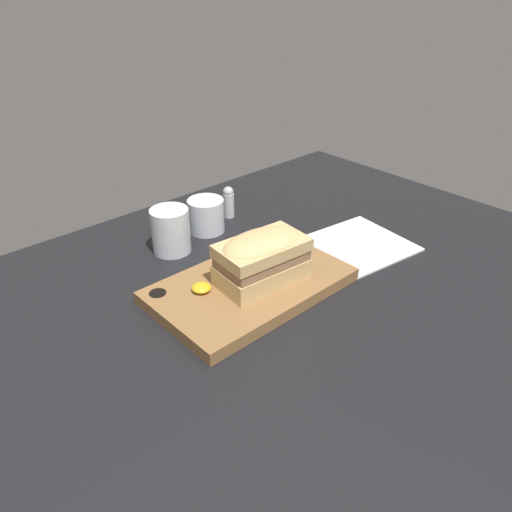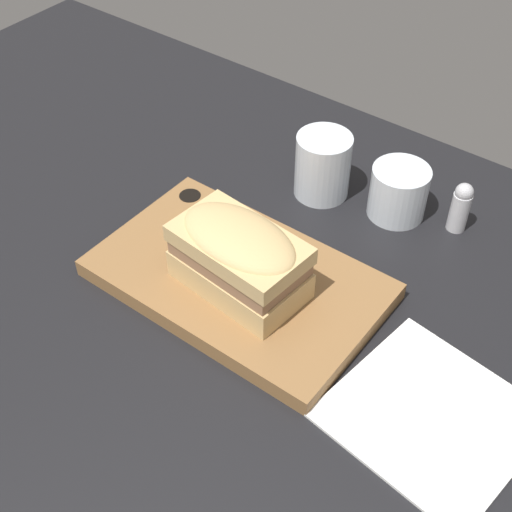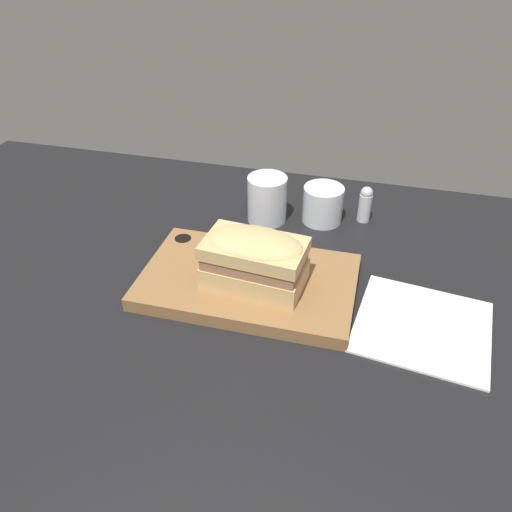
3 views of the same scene
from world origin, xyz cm
name	(u,v)px [view 1 (image 1 of 3)]	position (x,y,z in cm)	size (l,w,h in cm)	color
dining_table	(245,320)	(0.00, 0.00, 1.00)	(146.41, 96.19, 2.00)	black
serving_board	(250,286)	(5.35, 4.72, 3.17)	(34.90, 21.40, 2.39)	olive
sandwich	(262,256)	(6.88, 3.20, 9.32)	(16.41, 10.43, 9.30)	tan
mustard_dollop	(201,288)	(-3.02, 7.86, 5.01)	(3.39, 3.39, 1.36)	gold
water_glass	(171,233)	(3.36, 26.45, 6.02)	(7.76, 7.76, 9.26)	silver
wine_glass	(206,216)	(14.10, 28.83, 5.44)	(7.90, 7.90, 7.29)	silver
napkin	(358,245)	(33.42, 1.96, 2.20)	(21.70, 21.08, 0.40)	white
salt_shaker	(228,202)	(22.18, 30.96, 5.79)	(2.55, 2.55, 7.41)	silver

